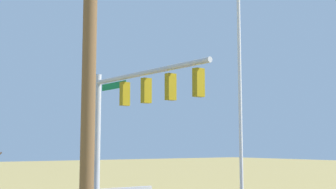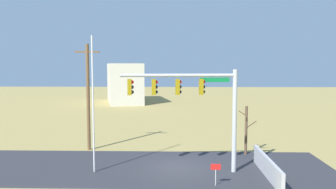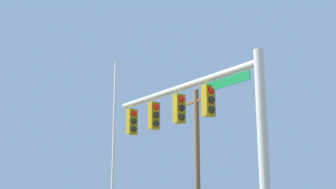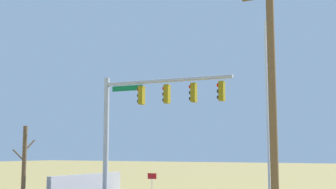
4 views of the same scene
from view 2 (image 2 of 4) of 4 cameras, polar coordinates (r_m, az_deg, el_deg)
name	(u,v)px [view 2 (image 2 of 4)]	position (r m, az deg, el deg)	size (l,w,h in m)	color
ground_plane	(178,167)	(22.66, 1.64, -12.09)	(160.00, 160.00, 0.00)	#9E894C
road_surface	(117,167)	(23.00, -8.59, -11.87)	(28.00, 8.00, 0.01)	#2D2D33
sidewalk_corner	(250,172)	(22.33, 13.52, -12.48)	(6.00, 6.00, 0.01)	#B7B5AD
retaining_fence	(267,167)	(21.57, 16.25, -11.55)	(0.20, 6.25, 1.18)	#A8A8AD
signal_mast	(197,98)	(20.74, 4.89, -0.62)	(7.09, 0.93, 6.38)	#B2B5BA
flagpole	(93,105)	(21.32, -12.44, -1.71)	(0.10, 0.10, 8.42)	silver
utility_pole	(88,95)	(27.03, -13.24, -0.15)	(1.90, 0.26, 8.25)	brown
bare_tree	(246,130)	(25.98, 12.96, -5.75)	(1.27, 1.02, 3.61)	brown
open_sign	(216,170)	(19.35, 7.99, -12.34)	(0.56, 0.04, 1.22)	silver
distant_building	(124,83)	(60.50, -7.33, 1.92)	(11.76, 5.45, 6.87)	beige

